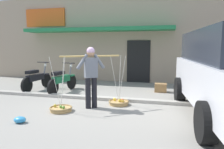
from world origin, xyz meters
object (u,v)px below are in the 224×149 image
fruit_basket_left_side (119,102)px  wooden_crate (161,88)px  fruit_vendor (91,73)px  plastic_litter_bag (20,120)px  motorcycle_nearest_shop (36,79)px  fruit_basket_right_side (61,108)px  motorcycle_second_in_row (62,80)px

fruit_basket_left_side → wooden_crate: size_ratio=3.30×
fruit_vendor → fruit_basket_left_side: fruit_vendor is taller
fruit_vendor → plastic_litter_bag: size_ratio=6.05×
motorcycle_nearest_shop → fruit_basket_right_side: bearing=-45.7°
fruit_basket_left_side → plastic_litter_bag: (-1.83, -2.04, -0.01)m
fruit_vendor → wooden_crate: 3.33m
motorcycle_second_in_row → plastic_litter_bag: 3.32m
fruit_vendor → wooden_crate: size_ratio=3.85×
fruit_basket_right_side → wooden_crate: fruit_basket_right_side is taller
fruit_vendor → fruit_basket_right_side: size_ratio=1.17×
plastic_litter_bag → wooden_crate: wooden_crate is taller
fruit_basket_right_side → wooden_crate: (2.49, 3.18, 0.08)m
fruit_basket_left_side → plastic_litter_bag: fruit_basket_left_side is taller
wooden_crate → motorcycle_nearest_shop: bearing=-169.9°
wooden_crate → fruit_basket_right_side: bearing=-128.1°
fruit_vendor → fruit_basket_left_side: (0.67, 0.51, -0.90)m
motorcycle_nearest_shop → plastic_litter_bag: 3.82m
fruit_basket_right_side → fruit_vendor: bearing=36.9°
fruit_vendor → wooden_crate: bearing=55.7°
motorcycle_nearest_shop → wooden_crate: motorcycle_nearest_shop is taller
fruit_basket_left_side → motorcycle_nearest_shop: bearing=160.1°
fruit_basket_left_side → motorcycle_second_in_row: fruit_basket_left_side is taller
fruit_basket_right_side → motorcycle_second_in_row: (-1.09, 2.21, 0.38)m
wooden_crate → plastic_litter_bag: bearing=-125.3°
fruit_basket_right_side → wooden_crate: size_ratio=3.30×
fruit_basket_left_side → fruit_basket_right_side: size_ratio=1.00×
fruit_vendor → motorcycle_second_in_row: (-1.77, 1.71, -0.52)m
plastic_litter_bag → wooden_crate: bearing=54.7°
motorcycle_second_in_row → plastic_litter_bag: motorcycle_second_in_row is taller
wooden_crate → fruit_vendor: bearing=-124.3°
fruit_basket_right_side → wooden_crate: bearing=51.9°
fruit_vendor → motorcycle_nearest_shop: size_ratio=0.93×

